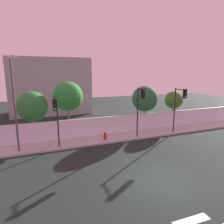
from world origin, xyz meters
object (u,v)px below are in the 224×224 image
(fire_hydrant, at_px, (105,136))
(roadside_tree_midright, at_px, (145,99))
(traffic_light_left, at_px, (141,102))
(street_lamp_curbside, at_px, (14,98))
(roadside_tree_rightmost, at_px, (174,100))
(roadside_tree_leftmost, at_px, (32,106))
(roadside_tree_midleft, at_px, (68,96))
(traffic_light_right, at_px, (180,101))
(traffic_light_center, at_px, (56,112))

(fire_hydrant, distance_m, roadside_tree_midright, 7.01)
(traffic_light_left, relative_size, street_lamp_curbside, 0.65)
(roadside_tree_midright, distance_m, roadside_tree_rightmost, 4.06)
(roadside_tree_rightmost, bearing_deg, roadside_tree_midright, -180.00)
(fire_hydrant, distance_m, roadside_tree_leftmost, 7.29)
(roadside_tree_midleft, relative_size, roadside_tree_rightmost, 1.33)
(traffic_light_right, xyz_separation_m, roadside_tree_rightmost, (2.17, 3.67, -0.51))
(roadside_tree_leftmost, height_order, roadside_tree_midleft, roadside_tree_midleft)
(roadside_tree_midleft, bearing_deg, roadside_tree_midright, -0.00)
(traffic_light_right, relative_size, fire_hydrant, 6.32)
(traffic_light_right, bearing_deg, roadside_tree_midleft, 160.76)
(traffic_light_left, relative_size, fire_hydrant, 6.49)
(roadside_tree_rightmost, bearing_deg, street_lamp_curbside, -170.12)
(traffic_light_left, height_order, street_lamp_curbside, street_lamp_curbside)
(street_lamp_curbside, relative_size, roadside_tree_rightmost, 1.77)
(roadside_tree_leftmost, xyz_separation_m, roadside_tree_midleft, (3.31, 0.00, 0.78))
(traffic_light_center, distance_m, roadside_tree_midleft, 3.97)
(traffic_light_right, bearing_deg, roadside_tree_midright, 117.08)
(roadside_tree_leftmost, height_order, roadside_tree_rightmost, roadside_tree_leftmost)
(traffic_light_center, bearing_deg, traffic_light_right, -0.41)
(roadside_tree_midright, bearing_deg, fire_hydrant, -154.64)
(traffic_light_right, bearing_deg, traffic_light_left, 175.90)
(roadside_tree_leftmost, bearing_deg, street_lamp_curbside, -111.20)
(traffic_light_left, xyz_separation_m, roadside_tree_leftmost, (-9.50, 3.36, -0.34))
(fire_hydrant, bearing_deg, roadside_tree_leftmost, 156.08)
(street_lamp_curbside, bearing_deg, roadside_tree_midleft, 33.77)
(traffic_light_center, relative_size, roadside_tree_midright, 0.87)
(traffic_light_center, height_order, fire_hydrant, traffic_light_center)
(traffic_light_left, relative_size, roadside_tree_midright, 0.98)
(traffic_light_left, distance_m, roadside_tree_leftmost, 10.08)
(roadside_tree_leftmost, bearing_deg, traffic_light_center, -63.33)
(roadside_tree_midright, height_order, roadside_tree_rightmost, roadside_tree_midright)
(traffic_light_left, distance_m, fire_hydrant, 4.59)
(roadside_tree_midright, relative_size, roadside_tree_rightmost, 1.18)
(roadside_tree_leftmost, relative_size, roadside_tree_midleft, 0.85)
(traffic_light_center, bearing_deg, fire_hydrant, 10.96)
(traffic_light_right, relative_size, roadside_tree_midright, 0.95)
(traffic_light_center, relative_size, roadside_tree_midleft, 0.77)
(traffic_light_right, distance_m, street_lamp_curbside, 15.02)
(street_lamp_curbside, height_order, roadside_tree_midright, street_lamp_curbside)
(traffic_light_center, relative_size, roadside_tree_rightmost, 1.03)
(street_lamp_curbside, relative_size, roadside_tree_leftmost, 1.57)
(traffic_light_left, xyz_separation_m, roadside_tree_midright, (2.44, 3.36, -0.20))
(traffic_light_center, bearing_deg, roadside_tree_leftmost, 116.67)
(roadside_tree_rightmost, bearing_deg, traffic_light_right, -120.61)
(roadside_tree_rightmost, bearing_deg, roadside_tree_leftmost, 180.00)
(roadside_tree_midright, bearing_deg, street_lamp_curbside, -167.16)
(roadside_tree_midleft, bearing_deg, roadside_tree_rightmost, 0.00)
(traffic_light_right, height_order, roadside_tree_midright, roadside_tree_midright)
(roadside_tree_leftmost, bearing_deg, traffic_light_right, -14.87)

